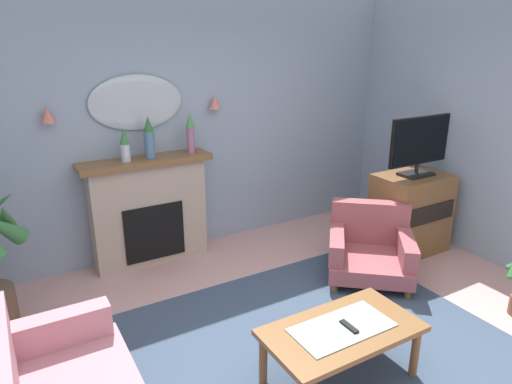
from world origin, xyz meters
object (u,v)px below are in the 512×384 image
tv_cabinet (410,213)px  armchair_in_corner (370,247)px  fireplace (149,212)px  tv_remote (349,327)px  mantel_vase_right (149,138)px  mantel_vase_centre (125,144)px  coffee_table (342,335)px  mantel_vase_left (190,131)px  tv_flatscreen (420,145)px  wall_sconce_right (215,102)px  wall_mirror (137,103)px  wall_sconce_left (47,115)px

tv_cabinet → armchair_in_corner: bearing=-165.5°
fireplace → tv_remote: fireplace is taller
mantel_vase_right → mantel_vase_centre: bearing=-180.0°
tv_cabinet → coffee_table: bearing=-148.6°
armchair_in_corner → mantel_vase_centre: bearing=145.4°
mantel_vase_left → tv_flatscreen: size_ratio=0.51×
wall_sconce_right → tv_remote: size_ratio=0.88×
mantel_vase_right → tv_remote: (0.54, -2.49, -0.92)m
wall_mirror → wall_sconce_left: bearing=-176.6°
wall_mirror → tv_cabinet: size_ratio=1.07×
tv_flatscreen → tv_cabinet: bearing=90.0°
wall_sconce_right → tv_cabinet: wall_sconce_right is taller
mantel_vase_right → armchair_in_corner: 2.51m
coffee_table → mantel_vase_right: bearing=101.5°
fireplace → wall_sconce_left: bearing=173.8°
wall_sconce_left → coffee_table: (1.40, -2.58, -1.28)m
tv_flatscreen → mantel_vase_centre: bearing=156.7°
fireplace → armchair_in_corner: size_ratio=1.19×
fireplace → wall_sconce_right: (0.85, 0.09, 1.09)m
tv_flatscreen → wall_sconce_left: bearing=159.0°
mantel_vase_left → tv_flatscreen: 2.46m
mantel_vase_left → tv_cabinet: size_ratio=0.48×
coffee_table → mantel_vase_centre: bearing=106.9°
wall_mirror → coffee_table: 3.00m
fireplace → tv_flatscreen: bearing=-25.4°
fireplace → armchair_in_corner: fireplace is taller
armchair_in_corner → tv_cabinet: tv_cabinet is taller
mantel_vase_centre → wall_mirror: 0.46m
mantel_vase_right → armchair_in_corner: (1.78, -1.40, -1.06)m
mantel_vase_right → tv_cabinet: 2.99m
armchair_in_corner → mantel_vase_right: bearing=141.8°
mantel_vase_left → coffee_table: size_ratio=0.39×
wall_mirror → tv_cabinet: wall_mirror is taller
wall_sconce_left → tv_cabinet: size_ratio=0.16×
mantel_vase_left → tv_remote: bearing=-88.0°
wall_sconce_left → tv_cabinet: wall_sconce_left is taller
wall_mirror → tv_remote: (0.59, -2.66, -1.26)m
armchair_in_corner → wall_sconce_left: bearing=150.4°
wall_mirror → tv_cabinet: bearing=-27.5°
mantel_vase_left → wall_sconce_left: size_ratio=3.08×
fireplace → armchair_in_corner: 2.34m
coffee_table → tv_cabinet: 2.43m
fireplace → mantel_vase_centre: size_ratio=4.03×
wall_sconce_right → mantel_vase_centre: bearing=-173.5°
fireplace → tv_cabinet: bearing=-25.0°
mantel_vase_centre → fireplace: bearing=8.1°
fireplace → coffee_table: (0.55, -2.49, -0.19)m
mantel_vase_centre → wall_sconce_right: size_ratio=2.41×
coffee_table → tv_cabinet: (2.08, 1.27, 0.07)m
mantel_vase_right → coffee_table: mantel_vase_right is taller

